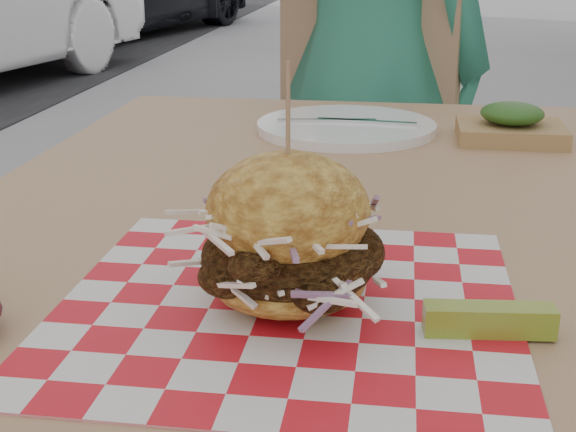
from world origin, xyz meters
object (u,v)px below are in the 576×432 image
Objects in this scene: patio_chair at (376,164)px; sandwich at (288,240)px; diner at (365,62)px; patio_table at (320,273)px.

sandwich is (-0.03, -1.15, 0.25)m from patio_chair.
patio_table is at bearing 104.13° from diner.
diner is 1.23m from sandwich.
patio_chair is at bearing 88.00° from patio_table.
patio_chair reaches higher than patio_table.
diner is at bearing 90.16° from sandwich.
patio_table is (0.00, -0.98, -0.10)m from diner.
diner is 1.61× the size of patio_chair.
patio_table is at bearing 89.80° from sandwich.
patio_chair is at bearing 88.39° from sandwich.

